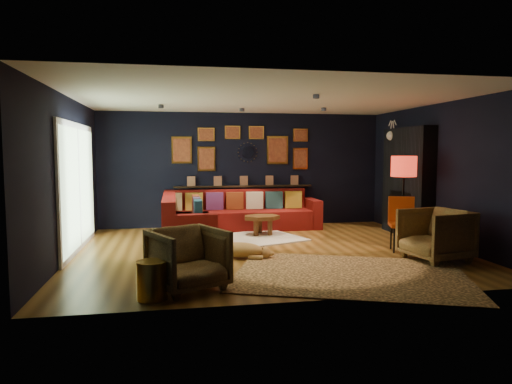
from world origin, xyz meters
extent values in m
plane|color=olive|center=(0.00, 0.00, 0.00)|extent=(6.50, 6.50, 0.00)
plane|color=black|center=(0.00, 2.75, 1.30)|extent=(6.50, 0.00, 6.50)
plane|color=black|center=(0.00, -2.75, 1.30)|extent=(6.50, 0.00, 6.50)
plane|color=black|center=(-3.25, 0.00, 1.30)|extent=(0.00, 5.50, 5.50)
plane|color=black|center=(3.25, 0.00, 1.30)|extent=(0.00, 5.50, 5.50)
plane|color=white|center=(0.00, 0.00, 2.60)|extent=(6.50, 6.50, 0.00)
cube|color=maroon|center=(-0.20, 2.25, 0.21)|extent=(3.20, 0.95, 0.42)
cube|color=maroon|center=(-0.20, 2.60, 0.63)|extent=(3.20, 0.24, 0.46)
cube|color=maroon|center=(1.50, 2.25, 0.32)|extent=(0.22, 0.95, 0.64)
cube|color=maroon|center=(-1.32, 1.15, 0.21)|extent=(0.95, 2.20, 0.42)
cube|color=maroon|center=(-1.68, 1.15, 0.63)|extent=(0.24, 2.20, 0.46)
cube|color=maroon|center=(-1.32, 0.15, 0.32)|extent=(0.95, 0.22, 0.64)
cube|color=#D9C682|center=(-1.60, 2.40, 0.62)|extent=(0.38, 0.14, 0.38)
cube|color=#B88E2E|center=(-1.15, 2.40, 0.62)|extent=(0.38, 0.14, 0.38)
cube|color=#602B65|center=(-0.70, 2.40, 0.62)|extent=(0.38, 0.14, 0.38)
cube|color=maroon|center=(-0.25, 2.40, 0.62)|extent=(0.38, 0.14, 0.38)
cube|color=beige|center=(0.20, 2.40, 0.62)|extent=(0.38, 0.14, 0.38)
cube|color=#234C53|center=(0.65, 2.40, 0.62)|extent=(0.38, 0.14, 0.38)
cube|color=#A58723|center=(1.10, 2.40, 0.62)|extent=(0.38, 0.14, 0.38)
cube|color=maroon|center=(-1.15, 1.85, 0.62)|extent=(0.14, 0.38, 0.38)
cube|color=#302843|center=(-1.15, 1.35, 0.62)|extent=(0.14, 0.38, 0.38)
cube|color=navy|center=(-1.15, 0.85, 0.62)|extent=(0.14, 0.38, 0.38)
cube|color=black|center=(0.00, 2.68, 0.92)|extent=(3.20, 0.12, 0.04)
cube|color=gold|center=(-1.40, 2.72, 1.75)|extent=(0.45, 0.03, 0.60)
cube|color=#B96234|center=(-1.40, 2.70, 1.75)|extent=(0.38, 0.01, 0.51)
cube|color=gold|center=(-0.85, 2.72, 1.55)|extent=(0.40, 0.03, 0.55)
cube|color=#B96234|center=(-0.85, 2.70, 1.55)|extent=(0.34, 0.01, 0.47)
cube|color=gold|center=(-0.85, 2.72, 2.10)|extent=(0.38, 0.03, 0.30)
cube|color=#B96234|center=(-0.85, 2.70, 2.10)|extent=(0.32, 0.01, 0.25)
cube|color=gold|center=(0.80, 2.72, 1.75)|extent=(0.50, 0.03, 0.65)
cube|color=#B96234|center=(0.80, 2.70, 1.75)|extent=(0.42, 0.01, 0.55)
cube|color=gold|center=(1.35, 2.72, 1.55)|extent=(0.35, 0.03, 0.50)
cube|color=#B96234|center=(1.35, 2.70, 1.55)|extent=(0.30, 0.01, 0.42)
cube|color=gold|center=(1.35, 2.72, 2.10)|extent=(0.35, 0.03, 0.30)
cube|color=#B96234|center=(1.35, 2.70, 2.10)|extent=(0.30, 0.01, 0.25)
cube|color=gold|center=(-0.25, 2.72, 2.15)|extent=(0.35, 0.03, 0.30)
cube|color=#B96234|center=(-0.25, 2.70, 2.15)|extent=(0.30, 0.01, 0.25)
cube|color=gold|center=(0.30, 2.72, 2.15)|extent=(0.35, 0.03, 0.30)
cube|color=#B96234|center=(0.30, 2.70, 2.15)|extent=(0.30, 0.01, 0.25)
cylinder|color=silver|center=(0.10, 2.72, 1.70)|extent=(0.28, 0.03, 0.28)
cone|color=gold|center=(0.32, 2.72, 1.70)|extent=(0.03, 0.16, 0.03)
cone|color=gold|center=(0.30, 2.72, 1.78)|extent=(0.04, 0.16, 0.04)
cone|color=gold|center=(0.26, 2.72, 1.86)|extent=(0.04, 0.16, 0.04)
cone|color=gold|center=(0.18, 2.72, 1.90)|extent=(0.04, 0.16, 0.04)
cone|color=gold|center=(0.10, 2.72, 1.92)|extent=(0.03, 0.16, 0.03)
cone|color=gold|center=(0.02, 2.72, 1.90)|extent=(0.04, 0.16, 0.04)
cone|color=gold|center=(-0.06, 2.72, 1.86)|extent=(0.04, 0.16, 0.04)
cone|color=gold|center=(-0.10, 2.72, 1.78)|extent=(0.04, 0.16, 0.04)
cone|color=gold|center=(-0.12, 2.72, 1.70)|extent=(0.03, 0.16, 0.03)
cone|color=gold|center=(-0.10, 2.72, 1.62)|extent=(0.04, 0.16, 0.04)
cone|color=gold|center=(-0.06, 2.72, 1.54)|extent=(0.04, 0.16, 0.04)
cone|color=gold|center=(0.02, 2.72, 1.50)|extent=(0.04, 0.16, 0.04)
cone|color=gold|center=(0.10, 2.72, 1.48)|extent=(0.03, 0.16, 0.03)
cone|color=gold|center=(0.18, 2.72, 1.50)|extent=(0.04, 0.16, 0.04)
cone|color=gold|center=(0.26, 2.72, 1.54)|extent=(0.04, 0.16, 0.04)
cone|color=gold|center=(0.30, 2.72, 1.62)|extent=(0.04, 0.16, 0.04)
cube|color=black|center=(3.10, 0.90, 1.10)|extent=(0.30, 1.60, 2.20)
cube|color=black|center=(3.04, 0.90, 0.45)|extent=(0.20, 0.80, 0.90)
cone|color=white|center=(3.19, 1.40, 2.05)|extent=(0.35, 0.28, 0.28)
sphere|color=white|center=(2.97, 1.40, 2.05)|extent=(0.20, 0.20, 0.20)
cylinder|color=white|center=(2.99, 1.34, 2.22)|extent=(0.02, 0.10, 0.28)
cylinder|color=white|center=(2.99, 1.46, 2.22)|extent=(0.02, 0.10, 0.28)
cube|color=white|center=(-3.22, 0.60, 1.10)|extent=(0.04, 2.80, 2.20)
cube|color=#9FC395|center=(-3.20, 0.60, 1.10)|extent=(0.01, 2.60, 2.00)
cube|color=white|center=(-3.19, 0.60, 1.10)|extent=(0.02, 0.06, 2.00)
cylinder|color=black|center=(-1.80, 1.20, 2.56)|extent=(0.10, 0.10, 0.06)
cylinder|color=black|center=(-0.20, 1.60, 2.56)|extent=(0.10, 0.10, 0.06)
cylinder|color=black|center=(1.40, 1.20, 2.56)|extent=(0.10, 0.10, 0.06)
cylinder|color=black|center=(0.60, -0.80, 2.56)|extent=(0.10, 0.10, 0.06)
cube|color=silver|center=(-0.18, 0.99, 0.01)|extent=(2.38, 2.06, 0.03)
cube|color=tan|center=(0.80, -1.80, 0.01)|extent=(3.72, 3.20, 0.02)
cylinder|color=#593915|center=(0.03, 1.26, 0.18)|extent=(0.10, 0.10, 0.31)
cylinder|color=#593915|center=(0.31, 1.26, 0.18)|extent=(0.10, 0.10, 0.31)
cylinder|color=#593915|center=(0.17, 1.59, 0.18)|extent=(0.10, 0.10, 0.31)
cylinder|color=#A8221C|center=(-1.30, 1.40, 0.21)|extent=(0.55, 0.55, 0.36)
imported|color=tan|center=(-1.43, -2.05, 0.42)|extent=(1.08, 1.05, 0.84)
imported|color=tan|center=(2.45, -1.20, 0.45)|extent=(0.97, 1.02, 0.90)
cylinder|color=gold|center=(-1.85, -2.35, 0.22)|extent=(0.36, 0.36, 0.45)
cylinder|color=black|center=(2.06, -0.61, 0.23)|extent=(0.03, 0.03, 0.46)
cylinder|color=black|center=(2.38, -0.71, 0.23)|extent=(0.03, 0.03, 0.46)
cylinder|color=black|center=(2.16, -0.29, 0.23)|extent=(0.03, 0.03, 0.46)
cylinder|color=black|center=(2.48, -0.39, 0.23)|extent=(0.03, 0.03, 0.46)
cube|color=#E44F14|center=(2.27, -0.50, 0.46)|extent=(0.55, 0.55, 0.06)
cube|color=#E44F14|center=(2.33, -0.32, 0.71)|extent=(0.43, 0.18, 0.44)
cylinder|color=black|center=(2.50, -0.05, 0.02)|extent=(0.27, 0.27, 0.04)
cylinder|color=black|center=(2.50, -0.05, 0.70)|extent=(0.04, 0.04, 1.32)
cylinder|color=red|center=(2.50, -0.05, 1.45)|extent=(0.45, 0.45, 0.37)
camera|label=1|loc=(-1.59, -7.66, 1.70)|focal=32.00mm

